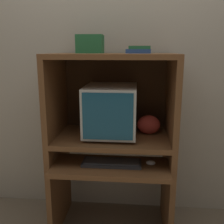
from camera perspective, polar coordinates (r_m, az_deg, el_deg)
name	(u,v)px	position (r m, az deg, el deg)	size (l,w,h in m)	color
wall_back	(116,65)	(2.26, 0.91, 10.17)	(6.00, 0.06, 2.60)	#B2A893
desk_base	(112,185)	(2.14, -0.01, -15.59)	(0.92, 0.63, 0.62)	brown
desk_monitor_shelf	(113,140)	(2.03, 0.12, -6.09)	(0.92, 0.55, 0.17)	brown
hutch_upper	(113,82)	(1.97, 0.21, 6.47)	(0.92, 0.55, 0.62)	brown
crt_monitor	(111,110)	(1.98, -0.25, 0.50)	(0.38, 0.46, 0.38)	beige
keyboard	(112,163)	(1.93, -0.05, -10.95)	(0.42, 0.16, 0.03)	#2D2D30
mouse	(151,163)	(1.94, 8.42, -10.88)	(0.07, 0.05, 0.03)	#B7B7B7
snack_bag	(149,125)	(2.06, 8.00, -2.73)	(0.18, 0.13, 0.15)	#BC382D
book_stack	(139,50)	(1.94, 5.81, 13.31)	(0.18, 0.14, 0.05)	navy
storage_box	(90,44)	(1.99, -4.77, 14.52)	(0.19, 0.16, 0.13)	#236638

